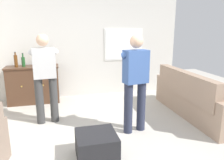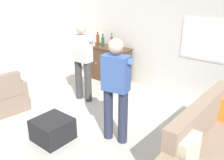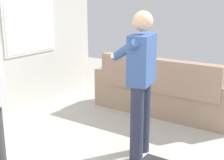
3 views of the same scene
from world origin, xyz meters
The scene contains 11 objects.
ground centered at (0.00, 0.00, 0.00)m, with size 10.40×10.40×0.00m, color #B2ADA3.
wall_back_with_window centered at (0.03, 2.66, 1.40)m, with size 5.20×0.15×2.80m.
couch centered at (1.97, 0.65, 0.35)m, with size 0.57×2.28×0.93m.
armchair centered at (-1.71, -0.41, 0.29)m, with size 0.75×0.95×0.85m.
sideboard_cabinet centered at (-1.24, 2.30, 0.45)m, with size 1.21×0.49×0.90m.
bottle_wine_green centered at (-1.13, 2.29, 1.04)m, with size 0.06×0.06×0.37m.
bottle_liquor_amber centered at (-1.42, 2.30, 1.02)m, with size 0.08×0.08×0.32m.
bottle_spirits_clear centered at (-1.58, 2.27, 1.04)m, with size 0.08×0.08×0.35m.
ottoman centered at (-0.19, -0.37, 0.18)m, with size 0.55×0.55×0.36m, color black.
person_standing_left centered at (-0.89, 1.04, 0.94)m, with size 0.56×0.49×1.68m.
person_standing_right centered at (0.61, 0.29, 0.94)m, with size 0.55×0.51×1.68m.
Camera 2 is at (2.78, -2.46, 2.40)m, focal length 40.00 mm.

